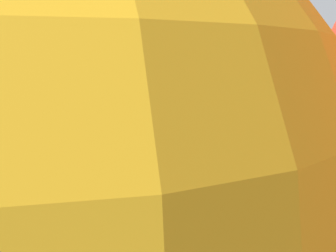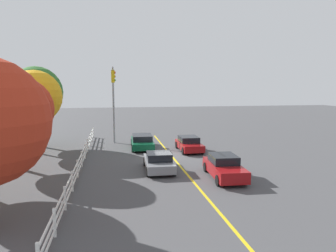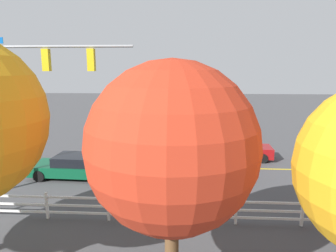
{
  "view_description": "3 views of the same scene",
  "coord_description": "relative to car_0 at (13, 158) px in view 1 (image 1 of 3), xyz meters",
  "views": [
    {
      "loc": [
        -9.97,
        14.1,
        4.87
      ],
      "look_at": [
        -3.83,
        0.73,
        2.31
      ],
      "focal_mm": 41.65,
      "sensor_mm": 36.0,
      "label": 1
    },
    {
      "loc": [
        -25.03,
        4.68,
        5.73
      ],
      "look_at": [
        -2.79,
        0.67,
        2.8
      ],
      "focal_mm": 32.54,
      "sensor_mm": 36.0,
      "label": 2
    },
    {
      "loc": [
        -3.54,
        18.26,
        6.14
      ],
      "look_at": [
        -2.47,
        0.47,
        2.77
      ],
      "focal_mm": 31.9,
      "sensor_mm": 36.0,
      "label": 3
    }
  ],
  "objects": [
    {
      "name": "car_2",
      "position": [
        -7.77,
        -0.41,
        -0.04
      ],
      "size": [
        4.04,
        2.02,
        1.29
      ],
      "rotation": [
        0.0,
        0.0,
        -0.03
      ],
      "color": "slate",
      "rests_on": "ground_plane"
    },
    {
      "name": "tree_0",
      "position": [
        -10.95,
        9.63,
        3.29
      ],
      "size": [
        4.16,
        4.16,
        6.03
      ],
      "color": "brown",
      "rests_on": "ground_plane"
    },
    {
      "name": "car_3",
      "position": [
        -10.09,
        -4.23,
        0.04
      ],
      "size": [
        4.48,
        2.05,
        1.43
      ],
      "rotation": [
        0.0,
        0.0,
        3.08
      ],
      "color": "maroon",
      "rests_on": "ground_plane"
    },
    {
      "name": "car_1",
      "position": [
        -1.87,
        -4.02,
        -0.02
      ],
      "size": [
        3.98,
        1.89,
        1.3
      ],
      "rotation": [
        0.0,
        0.0,
        3.14
      ],
      "color": "maroon",
      "rests_on": "ground_plane"
    },
    {
      "name": "car_0",
      "position": [
        0.0,
        0.0,
        0.0
      ],
      "size": [
        4.81,
        2.18,
        1.32
      ],
      "rotation": [
        0.0,
        0.0,
        -0.04
      ],
      "color": "#0C4C2D",
      "rests_on": "ground_plane"
    },
    {
      "name": "ground_plane",
      "position": [
        -2.86,
        -2.11,
        -0.65
      ],
      "size": [
        120.0,
        120.0,
        0.0
      ],
      "primitive_type": "plane",
      "color": "#444447"
    },
    {
      "name": "lane_center_stripe",
      "position": [
        -6.86,
        -2.11,
        -0.65
      ],
      "size": [
        28.0,
        0.16,
        0.01
      ],
      "primitive_type": "cube",
      "color": "gold",
      "rests_on": "ground_plane"
    },
    {
      "name": "white_rail_fence",
      "position": [
        -5.86,
        4.89,
        -0.05
      ],
      "size": [
        26.1,
        0.1,
        1.15
      ],
      "color": "white",
      "rests_on": "ground_plane"
    }
  ]
}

